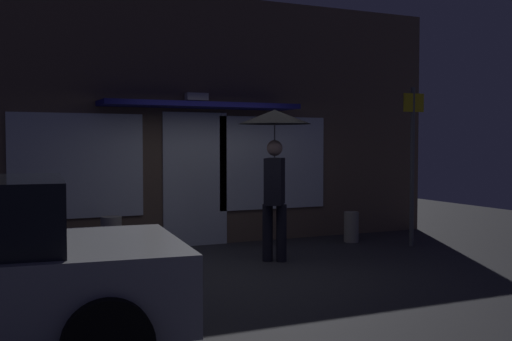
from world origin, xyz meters
name	(u,v)px	position (x,y,z in m)	size (l,w,h in m)	color
ground_plane	(249,270)	(0.00, 0.00, 0.00)	(18.00, 18.00, 0.00)	#2D2D33
building_facade	(192,122)	(0.00, 2.34, 2.05)	(9.22, 1.00, 4.14)	brown
person_with_umbrella	(275,145)	(0.58, 0.41, 1.67)	(1.04, 1.04, 2.17)	black
street_sign_post	(412,157)	(3.21, 0.64, 1.47)	(0.40, 0.07, 2.60)	#595B60
sidewalk_bollard	(111,239)	(-1.54, 1.42, 0.32)	(0.30, 0.30, 0.64)	#9E998E
sidewalk_bollard_2	(351,227)	(2.55, 1.42, 0.26)	(0.25, 0.25, 0.52)	#9E998E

